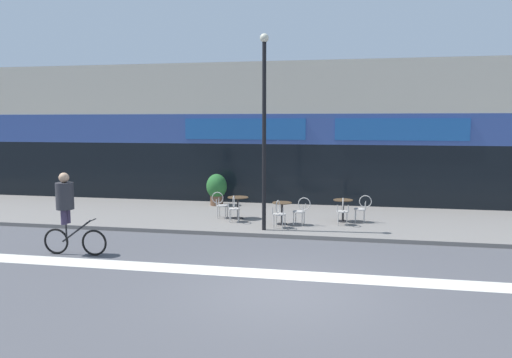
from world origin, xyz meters
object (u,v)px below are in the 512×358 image
at_px(planter_pot, 217,188).
at_px(lamp_post, 264,120).
at_px(cafe_chair_0_side, 220,203).
at_px(cafe_chair_1_side, 301,209).
at_px(bistro_table_0, 238,203).
at_px(cyclist_0, 67,207).
at_px(bistro_table_2, 343,206).
at_px(cafe_chair_1_near, 279,212).
at_px(cafe_chair_2_near, 343,209).
at_px(bistro_table_1, 282,209).
at_px(cafe_chair_0_near, 234,207).
at_px(cafe_chair_2_side, 362,207).

bearing_deg(planter_pot, lamp_post, -57.27).
bearing_deg(cafe_chair_0_side, cafe_chair_1_side, -14.49).
bearing_deg(bistro_table_0, cyclist_0, -124.07).
relative_size(bistro_table_2, planter_pot, 0.59).
distance_m(bistro_table_2, cafe_chair_1_near, 2.42).
height_order(cafe_chair_1_near, cafe_chair_2_near, same).
relative_size(bistro_table_0, cafe_chair_0_side, 0.83).
bearing_deg(bistro_table_1, bistro_table_2, 23.75).
xyz_separation_m(cafe_chair_0_side, cafe_chair_1_side, (2.86, -0.67, 0.00)).
distance_m(cafe_chair_1_near, cafe_chair_1_side, 0.88).
distance_m(bistro_table_1, cafe_chair_1_side, 0.63).
height_order(bistro_table_0, cafe_chair_1_side, cafe_chair_1_side).
height_order(cafe_chair_2_near, cyclist_0, cyclist_0).
distance_m(cafe_chair_0_side, planter_pot, 2.66).
xyz_separation_m(bistro_table_1, cafe_chair_1_near, (-0.01, -0.62, 0.01)).
bearing_deg(cafe_chair_2_near, bistro_table_2, -1.95).
relative_size(bistro_table_1, bistro_table_2, 0.98).
bearing_deg(cafe_chair_2_near, cafe_chair_1_side, 97.78).
distance_m(bistro_table_2, planter_pot, 5.51).
distance_m(bistro_table_2, cyclist_0, 8.57).
distance_m(bistro_table_1, cafe_chair_1_near, 0.63).
xyz_separation_m(cafe_chair_0_near, lamp_post, (1.17, -0.96, 2.83)).
bearing_deg(lamp_post, cyclist_0, -143.52).
xyz_separation_m(cafe_chair_2_near, cyclist_0, (-6.86, -4.48, 0.61)).
bearing_deg(bistro_table_1, cafe_chair_2_near, 6.48).
relative_size(bistro_table_1, lamp_post, 0.12).
xyz_separation_m(bistro_table_1, cafe_chair_2_side, (2.54, 0.84, 0.01)).
xyz_separation_m(cafe_chair_0_side, cafe_chair_2_side, (4.77, 0.18, 0.00)).
height_order(cafe_chair_0_side, cafe_chair_2_near, same).
bearing_deg(cafe_chair_2_side, planter_pot, -19.73).
bearing_deg(planter_pot, cafe_chair_0_near, -64.99).
xyz_separation_m(bistro_table_2, cyclist_0, (-6.86, -5.11, 0.61)).
bearing_deg(bistro_table_0, cafe_chair_2_near, -7.22).
height_order(bistro_table_1, cafe_chair_1_near, cafe_chair_1_near).
relative_size(cafe_chair_1_side, cafe_chair_2_near, 1.00).
bearing_deg(cafe_chair_2_near, planter_pot, 57.02).
distance_m(bistro_table_0, bistro_table_1, 1.74).
height_order(cafe_chair_0_near, cafe_chair_0_side, same).
distance_m(bistro_table_0, cafe_chair_0_near, 0.63).
bearing_deg(cafe_chair_1_side, lamp_post, 48.90).
bearing_deg(bistro_table_0, lamp_post, -53.33).
relative_size(bistro_table_2, cyclist_0, 0.34).
height_order(bistro_table_0, cafe_chair_2_near, cafe_chair_2_near).
relative_size(bistro_table_0, lamp_post, 0.13).
relative_size(bistro_table_2, cafe_chair_1_near, 0.81).
relative_size(bistro_table_1, cafe_chair_0_near, 0.80).
xyz_separation_m(cafe_chair_2_near, planter_pot, (-4.98, 2.97, 0.16)).
height_order(cafe_chair_1_side, cafe_chair_2_near, same).
xyz_separation_m(cafe_chair_0_side, cafe_chair_1_near, (2.22, -1.29, 0.00)).
distance_m(cafe_chair_0_near, cafe_chair_2_near, 3.52).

